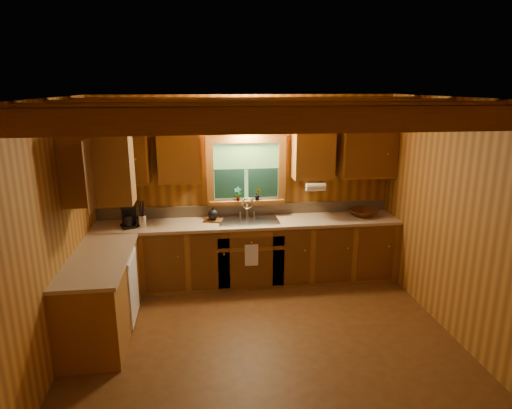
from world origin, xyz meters
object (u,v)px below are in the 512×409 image
(cutting_board, at_px, (213,220))
(sink, at_px, (249,224))
(wicker_basket, at_px, (363,213))
(coffee_maker, at_px, (128,215))

(cutting_board, bearing_deg, sink, 10.86)
(wicker_basket, bearing_deg, sink, -179.43)
(cutting_board, relative_size, wicker_basket, 0.64)
(cutting_board, distance_m, wicker_basket, 2.15)
(sink, xyz_separation_m, wicker_basket, (1.66, 0.02, 0.09))
(coffee_maker, bearing_deg, wicker_basket, -21.46)
(coffee_maker, xyz_separation_m, cutting_board, (1.12, 0.10, -0.14))
(sink, distance_m, wicker_basket, 1.66)
(cutting_board, xyz_separation_m, wicker_basket, (2.15, -0.03, 0.04))
(coffee_maker, relative_size, wicker_basket, 0.80)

